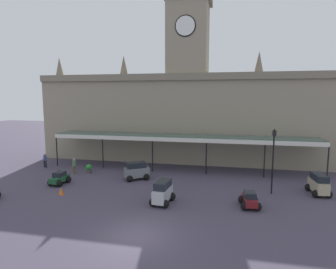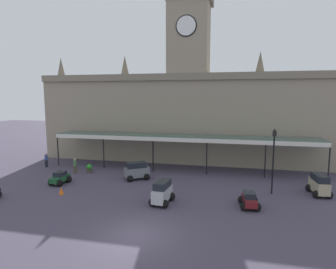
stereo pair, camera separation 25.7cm
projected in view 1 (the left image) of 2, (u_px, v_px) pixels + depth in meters
The scene contains 13 objects.
ground_plane at pixel (136, 236), 16.89m from camera, with size 140.00×140.00×0.00m, color #453E4F.
station_building at pixel (188, 110), 36.28m from camera, with size 37.77×5.71×20.55m.
entrance_canopy at pixel (181, 137), 31.77m from camera, with size 29.64×3.26×3.91m.
car_maroon_sedan at pixel (250, 201), 21.32m from camera, with size 1.65×2.13×1.19m.
car_green_sedan at pixel (59, 179), 26.88m from camera, with size 1.63×2.11×1.19m.
car_grey_van at pixel (137, 172), 28.29m from camera, with size 2.58×2.38×1.77m.
car_beige_van at pixel (318, 185), 24.04m from camera, with size 1.75×2.48×1.77m.
car_silver_van at pixel (163, 193), 22.04m from camera, with size 1.75×2.48×1.77m.
pedestrian_crossing_forecourt at pixel (45, 160), 33.21m from camera, with size 0.39×0.34×1.67m.
pedestrian_beside_cars at pixel (74, 165), 30.52m from camera, with size 0.38×0.34×1.67m.
victorian_lamppost at pixel (273, 154), 23.91m from camera, with size 0.30×0.30×5.56m.
traffic_cone at pixel (61, 191), 24.02m from camera, with size 0.40×0.40×0.63m, color orange.
planter_by_canopy at pixel (89, 169), 30.79m from camera, with size 0.60×0.60×0.96m.
Camera 1 is at (5.22, -15.17, 8.24)m, focal length 30.47 mm.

